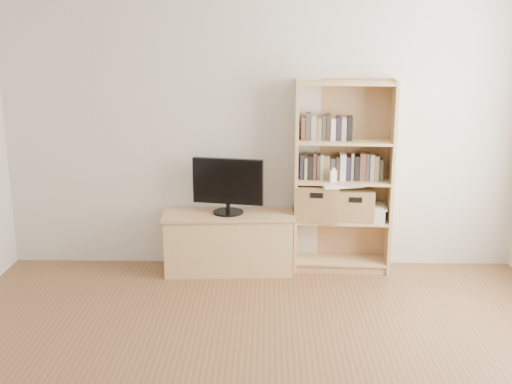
{
  "coord_description": "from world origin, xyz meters",
  "views": [
    {
      "loc": [
        0.07,
        -3.02,
        2.1
      ],
      "look_at": [
        -0.03,
        1.9,
        0.82
      ],
      "focal_mm": 45.0,
      "sensor_mm": 36.0,
      "label": 1
    }
  ],
  "objects_px": {
    "television": "(228,186)",
    "basket_left": "(317,201)",
    "baby_monitor": "(333,176)",
    "laptop": "(340,184)",
    "basket_right": "(354,204)",
    "tv_stand": "(229,243)",
    "bookshelf": "(344,177)"
  },
  "relations": [
    {
      "from": "television",
      "to": "basket_left",
      "type": "distance_m",
      "value": 0.79
    },
    {
      "from": "baby_monitor",
      "to": "laptop",
      "type": "bearing_deg",
      "value": 31.68
    },
    {
      "from": "laptop",
      "to": "baby_monitor",
      "type": "bearing_deg",
      "value": -149.23
    },
    {
      "from": "basket_left",
      "to": "laptop",
      "type": "relative_size",
      "value": 1.06
    },
    {
      "from": "television",
      "to": "basket_left",
      "type": "bearing_deg",
      "value": 15.54
    },
    {
      "from": "basket_right",
      "to": "laptop",
      "type": "distance_m",
      "value": 0.23
    },
    {
      "from": "television",
      "to": "basket_right",
      "type": "distance_m",
      "value": 1.11
    },
    {
      "from": "tv_stand",
      "to": "basket_left",
      "type": "relative_size",
      "value": 2.93
    },
    {
      "from": "tv_stand",
      "to": "television",
      "type": "distance_m",
      "value": 0.51
    },
    {
      "from": "tv_stand",
      "to": "basket_left",
      "type": "height_order",
      "value": "basket_left"
    },
    {
      "from": "basket_right",
      "to": "television",
      "type": "bearing_deg",
      "value": -173.01
    },
    {
      "from": "television",
      "to": "baby_monitor",
      "type": "distance_m",
      "value": 0.9
    },
    {
      "from": "bookshelf",
      "to": "basket_left",
      "type": "xyz_separation_m",
      "value": [
        -0.22,
        0.01,
        -0.22
      ]
    },
    {
      "from": "baby_monitor",
      "to": "laptop",
      "type": "height_order",
      "value": "baby_monitor"
    },
    {
      "from": "baby_monitor",
      "to": "television",
      "type": "bearing_deg",
      "value": 165.32
    },
    {
      "from": "basket_left",
      "to": "laptop",
      "type": "xyz_separation_m",
      "value": [
        0.19,
        -0.03,
        0.17
      ]
    },
    {
      "from": "bookshelf",
      "to": "basket_left",
      "type": "distance_m",
      "value": 0.31
    },
    {
      "from": "bookshelf",
      "to": "baby_monitor",
      "type": "bearing_deg",
      "value": -135.0
    },
    {
      "from": "television",
      "to": "baby_monitor",
      "type": "bearing_deg",
      "value": 8.75
    },
    {
      "from": "television",
      "to": "tv_stand",
      "type": "bearing_deg",
      "value": 0.0
    },
    {
      "from": "baby_monitor",
      "to": "basket_left",
      "type": "relative_size",
      "value": 0.27
    },
    {
      "from": "bookshelf",
      "to": "basket_right",
      "type": "xyz_separation_m",
      "value": [
        0.1,
        -0.01,
        -0.24
      ]
    },
    {
      "from": "tv_stand",
      "to": "baby_monitor",
      "type": "height_order",
      "value": "baby_monitor"
    },
    {
      "from": "basket_left",
      "to": "basket_right",
      "type": "distance_m",
      "value": 0.32
    },
    {
      "from": "baby_monitor",
      "to": "basket_right",
      "type": "bearing_deg",
      "value": 8.19
    },
    {
      "from": "basket_left",
      "to": "baby_monitor",
      "type": "bearing_deg",
      "value": -31.49
    },
    {
      "from": "tv_stand",
      "to": "basket_right",
      "type": "height_order",
      "value": "basket_right"
    },
    {
      "from": "tv_stand",
      "to": "bookshelf",
      "type": "bearing_deg",
      "value": -0.05
    },
    {
      "from": "basket_right",
      "to": "laptop",
      "type": "xyz_separation_m",
      "value": [
        -0.13,
        -0.01,
        0.19
      ]
    },
    {
      "from": "tv_stand",
      "to": "laptop",
      "type": "bearing_deg",
      "value": -1.29
    },
    {
      "from": "basket_left",
      "to": "laptop",
      "type": "height_order",
      "value": "laptop"
    },
    {
      "from": "basket_left",
      "to": "basket_right",
      "type": "bearing_deg",
      "value": 2.67
    }
  ]
}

